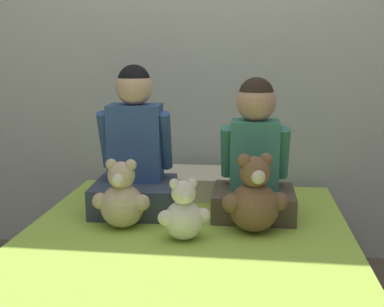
# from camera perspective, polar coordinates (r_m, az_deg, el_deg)

# --- Properties ---
(wall_behind_bed) EXTENTS (8.00, 0.06, 2.50)m
(wall_behind_bed) POSITION_cam_1_polar(r_m,az_deg,el_deg) (2.64, 1.78, 14.79)
(wall_behind_bed) COLOR beige
(wall_behind_bed) RESTS_ON ground_plane
(child_on_left) EXTENTS (0.37, 0.36, 0.65)m
(child_on_left) POSITION_cam_1_polar(r_m,az_deg,el_deg) (2.17, -6.78, -0.09)
(child_on_left) COLOR #384251
(child_on_left) RESTS_ON bed
(child_on_right) EXTENTS (0.35, 0.30, 0.60)m
(child_on_right) POSITION_cam_1_polar(r_m,az_deg,el_deg) (2.10, 7.43, -0.54)
(child_on_right) COLOR brown
(child_on_right) RESTS_ON bed
(teddy_bear_held_by_left_child) EXTENTS (0.24, 0.18, 0.28)m
(teddy_bear_held_by_left_child) POSITION_cam_1_polar(r_m,az_deg,el_deg) (1.97, -8.30, -5.35)
(teddy_bear_held_by_left_child) COLOR #D1B78E
(teddy_bear_held_by_left_child) RESTS_ON bed
(teddy_bear_held_by_right_child) EXTENTS (0.26, 0.20, 0.32)m
(teddy_bear_held_by_right_child) POSITION_cam_1_polar(r_m,az_deg,el_deg) (1.92, 7.38, -5.38)
(teddy_bear_held_by_right_child) COLOR brown
(teddy_bear_held_by_right_child) RESTS_ON bed
(teddy_bear_between_children) EXTENTS (0.19, 0.15, 0.24)m
(teddy_bear_between_children) POSITION_cam_1_polar(r_m,az_deg,el_deg) (1.83, -1.01, -7.17)
(teddy_bear_between_children) COLOR silver
(teddy_bear_between_children) RESTS_ON bed
(pillow_at_headboard) EXTENTS (0.48, 0.32, 0.11)m
(pillow_at_headboard) POSITION_cam_1_polar(r_m,az_deg,el_deg) (2.43, 1.02, -3.48)
(pillow_at_headboard) COLOR beige
(pillow_at_headboard) RESTS_ON bed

